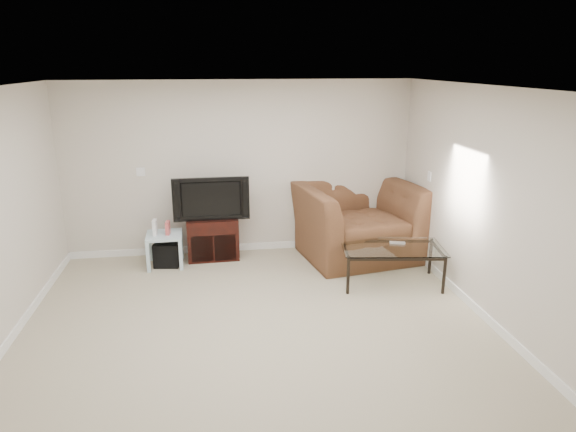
{
  "coord_description": "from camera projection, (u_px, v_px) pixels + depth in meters",
  "views": [
    {
      "loc": [
        -0.4,
        -4.81,
        2.73
      ],
      "look_at": [
        0.5,
        1.2,
        0.9
      ],
      "focal_mm": 32.0,
      "sensor_mm": 36.0,
      "label": 1
    }
  ],
  "objects": [
    {
      "name": "ceiling",
      "position": [
        253.0,
        88.0,
        4.68
      ],
      "size": [
        5.0,
        5.0,
        0.0
      ],
      "primitive_type": "plane",
      "color": "white",
      "rests_on": "ground"
    },
    {
      "name": "wall_right",
      "position": [
        493.0,
        209.0,
        5.39
      ],
      "size": [
        0.02,
        5.0,
        2.5
      ],
      "primitive_type": "cube",
      "color": "silver",
      "rests_on": "ground"
    },
    {
      "name": "subwoofer",
      "position": [
        168.0,
        254.0,
        7.16
      ],
      "size": [
        0.38,
        0.38,
        0.34
      ],
      "primitive_type": "cube",
      "rotation": [
        0.0,
        0.0,
        -0.14
      ],
      "color": "black",
      "rests_on": "floor"
    },
    {
      "name": "plate_right_outlet",
      "position": [
        433.0,
        250.0,
        6.89
      ],
      "size": [
        0.02,
        0.08,
        0.12
      ],
      "primitive_type": "cube",
      "color": "white",
      "rests_on": "wall_right"
    },
    {
      "name": "plate_back",
      "position": [
        141.0,
        172.0,
        7.19
      ],
      "size": [
        0.12,
        0.02,
        0.12
      ],
      "primitive_type": "cube",
      "color": "white",
      "rests_on": "wall_back"
    },
    {
      "name": "wall_back",
      "position": [
        240.0,
        169.0,
        7.4
      ],
      "size": [
        5.0,
        0.02,
        2.5
      ],
      "primitive_type": "cube",
      "color": "silver",
      "rests_on": "ground"
    },
    {
      "name": "remote",
      "position": [
        397.0,
        243.0,
        6.57
      ],
      "size": [
        0.2,
        0.11,
        0.02
      ],
      "primitive_type": "cube",
      "rotation": [
        0.0,
        0.0,
        -0.31
      ],
      "color": "#B2B2B7",
      "rests_on": "coffee_table"
    },
    {
      "name": "game_console",
      "position": [
        155.0,
        228.0,
        6.98
      ],
      "size": [
        0.05,
        0.15,
        0.21
      ],
      "primitive_type": "cube",
      "rotation": [
        0.0,
        0.0,
        -0.03
      ],
      "color": "white",
      "rests_on": "side_table"
    },
    {
      "name": "television",
      "position": [
        211.0,
        197.0,
        7.2
      ],
      "size": [
        0.99,
        0.21,
        0.61
      ],
      "primitive_type": "imported",
      "rotation": [
        0.0,
        0.0,
        0.01
      ],
      "color": "black",
      "rests_on": "tv_stand"
    },
    {
      "name": "tv_stand",
      "position": [
        213.0,
        237.0,
        7.41
      ],
      "size": [
        0.74,
        0.52,
        0.6
      ],
      "primitive_type": null,
      "rotation": [
        0.0,
        0.0,
        0.03
      ],
      "color": "black",
      "rests_on": "floor"
    },
    {
      "name": "game_case",
      "position": [
        168.0,
        228.0,
        7.02
      ],
      "size": [
        0.06,
        0.14,
        0.18
      ],
      "primitive_type": "cube",
      "rotation": [
        0.0,
        0.0,
        -0.1
      ],
      "color": "#CC4C4C",
      "rests_on": "side_table"
    },
    {
      "name": "coffee_table",
      "position": [
        391.0,
        265.0,
        6.53
      ],
      "size": [
        1.35,
        0.88,
        0.49
      ],
      "primitive_type": null,
      "rotation": [
        0.0,
        0.0,
        -0.14
      ],
      "color": "black",
      "rests_on": "floor"
    },
    {
      "name": "dvd_player",
      "position": [
        212.0,
        225.0,
        7.31
      ],
      "size": [
        0.38,
        0.28,
        0.05
      ],
      "primitive_type": "cube",
      "rotation": [
        0.0,
        0.0,
        0.03
      ],
      "color": "black",
      "rests_on": "tv_stand"
    },
    {
      "name": "plate_right_switch",
      "position": [
        429.0,
        176.0,
        6.91
      ],
      "size": [
        0.02,
        0.09,
        0.13
      ],
      "primitive_type": "cube",
      "color": "white",
      "rests_on": "wall_right"
    },
    {
      "name": "side_table",
      "position": [
        165.0,
        250.0,
        7.12
      ],
      "size": [
        0.49,
        0.49,
        0.46
      ],
      "primitive_type": null,
      "rotation": [
        0.0,
        0.0,
        0.03
      ],
      "color": "silver",
      "rests_on": "floor"
    },
    {
      "name": "floor",
      "position": [
        258.0,
        332.0,
        5.4
      ],
      "size": [
        5.0,
        5.0,
        0.0
      ],
      "primitive_type": "plane",
      "color": "tan",
      "rests_on": "ground"
    },
    {
      "name": "recliner",
      "position": [
        357.0,
        208.0,
        7.37
      ],
      "size": [
        1.79,
        1.33,
        1.42
      ],
      "primitive_type": "imported",
      "rotation": [
        0.0,
        0.0,
        0.17
      ],
      "color": "#4E331D",
      "rests_on": "floor"
    }
  ]
}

